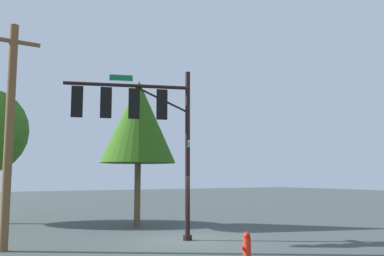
{
  "coord_description": "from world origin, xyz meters",
  "views": [
    {
      "loc": [
        8.42,
        14.52,
        2.49
      ],
      "look_at": [
        -0.03,
        0.29,
        4.42
      ],
      "focal_mm": 39.09,
      "sensor_mm": 36.0,
      "label": 1
    }
  ],
  "objects": [
    {
      "name": "utility_pole",
      "position": [
        6.54,
        -1.03,
        4.04
      ],
      "size": [
        1.8,
        0.3,
        7.85
      ],
      "color": "brown",
      "rests_on": "ground_plane"
    },
    {
      "name": "tree_near",
      "position": [
        -0.04,
        -5.08,
        5.27
      ],
      "size": [
        3.82,
        3.82,
        7.41
      ],
      "color": "brown",
      "rests_on": "ground_plane"
    },
    {
      "name": "fire_hydrant",
      "position": [
        0.43,
        4.31,
        0.41
      ],
      "size": [
        0.33,
        0.24,
        0.83
      ],
      "color": "red",
      "rests_on": "ground_plane"
    },
    {
      "name": "signal_pole_assembly",
      "position": [
        1.89,
        -0.68,
        4.86
      ],
      "size": [
        4.83,
        2.23,
        6.76
      ],
      "color": "black",
      "rests_on": "ground_plane"
    },
    {
      "name": "ground_plane",
      "position": [
        0.0,
        0.0,
        0.0
      ],
      "size": [
        120.0,
        120.0,
        0.0
      ],
      "primitive_type": "plane",
      "color": "#3C4643"
    }
  ]
}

